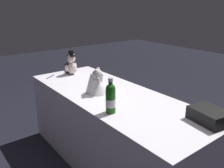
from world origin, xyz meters
The scene contains 7 objects.
ground_plane centered at (0.00, 0.00, 0.00)m, with size 12.00×12.00×0.00m, color black.
reception_table centered at (0.00, 0.00, 0.37)m, with size 2.01×0.75×0.74m, color white.
teddy_bear_groom centered at (-0.82, 0.03, 0.84)m, with size 0.16×0.16×0.28m.
teddy_bear_bride centered at (-0.12, -0.10, 0.83)m, with size 0.24×0.23×0.24m.
champagne_bottle centered at (0.30, -0.24, 0.85)m, with size 0.08×0.08×0.28m.
signing_pen centered at (-0.85, -0.22, 0.74)m, with size 0.10×0.13×0.01m.
gift_case_black centered at (0.84, 0.22, 0.78)m, with size 0.28×0.23×0.09m.
Camera 1 is at (1.64, -1.27, 1.54)m, focal length 38.72 mm.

